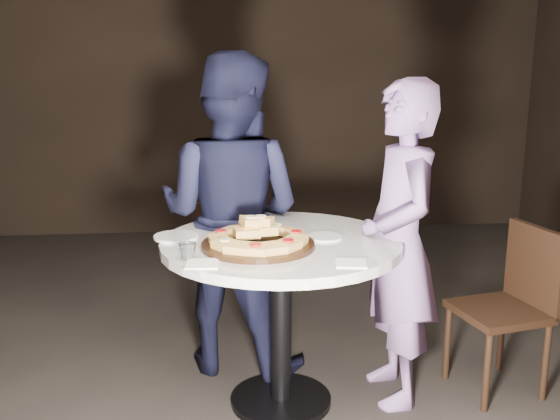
% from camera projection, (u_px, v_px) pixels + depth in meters
% --- Properties ---
extents(floor, '(7.00, 7.00, 0.00)m').
position_uv_depth(floor, '(259.00, 419.00, 2.96)').
color(floor, black).
rests_on(floor, ground).
extents(table, '(1.22, 1.22, 0.84)m').
position_uv_depth(table, '(281.00, 271.00, 2.95)').
color(table, black).
rests_on(table, ground).
extents(serving_board, '(0.63, 0.63, 0.02)m').
position_uv_depth(serving_board, '(258.00, 245.00, 2.79)').
color(serving_board, black).
rests_on(serving_board, table).
extents(focaccia_pile, '(0.45, 0.46, 0.12)m').
position_uv_depth(focaccia_pile, '(257.00, 235.00, 2.78)').
color(focaccia_pile, tan).
rests_on(focaccia_pile, serving_board).
extents(plate_left, '(0.25, 0.25, 0.01)m').
position_uv_depth(plate_left, '(176.00, 237.00, 2.94)').
color(plate_left, white).
rests_on(plate_left, table).
extents(plate_right, '(0.17, 0.17, 0.01)m').
position_uv_depth(plate_right, '(324.00, 237.00, 2.94)').
color(plate_right, white).
rests_on(plate_right, table).
extents(water_glass, '(0.08, 0.08, 0.07)m').
position_uv_depth(water_glass, '(188.00, 251.00, 2.61)').
color(water_glass, silver).
rests_on(water_glass, table).
extents(napkin_near, '(0.14, 0.14, 0.01)m').
position_uv_depth(napkin_near, '(202.00, 264.00, 2.55)').
color(napkin_near, white).
rests_on(napkin_near, table).
extents(napkin_far, '(0.14, 0.14, 0.01)m').
position_uv_depth(napkin_far, '(351.00, 263.00, 2.56)').
color(napkin_far, white).
rests_on(napkin_far, table).
extents(chair_far, '(0.41, 0.43, 0.84)m').
position_uv_depth(chair_far, '(230.00, 255.00, 3.88)').
color(chair_far, black).
rests_on(chair_far, ground).
extents(chair_right, '(0.49, 0.48, 0.85)m').
position_uv_depth(chair_right, '(514.00, 297.00, 3.16)').
color(chair_right, black).
rests_on(chair_right, ground).
extents(diner_navy, '(1.02, 0.93, 1.71)m').
position_uv_depth(diner_navy, '(231.00, 216.00, 3.33)').
color(diner_navy, black).
rests_on(diner_navy, ground).
extents(diner_teal, '(0.40, 0.60, 1.59)m').
position_uv_depth(diner_teal, '(399.00, 245.00, 3.01)').
color(diner_teal, '#8167A6').
rests_on(diner_teal, ground).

